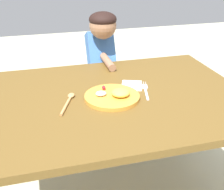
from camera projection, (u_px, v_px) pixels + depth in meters
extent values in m
cube|color=brown|center=(116.00, 98.00, 1.52)|extent=(1.34, 0.98, 0.04)
cube|color=brown|center=(8.00, 128.00, 1.90)|extent=(0.07, 0.07, 0.65)
cube|color=brown|center=(179.00, 105.00, 2.18)|extent=(0.07, 0.07, 0.65)
cylinder|color=gold|center=(112.00, 97.00, 1.48)|extent=(0.28, 0.28, 0.02)
ellipsoid|color=yellow|center=(121.00, 93.00, 1.46)|extent=(0.09, 0.09, 0.03)
ellipsoid|color=red|center=(104.00, 88.00, 1.52)|extent=(0.02, 0.03, 0.02)
ellipsoid|color=silver|center=(101.00, 93.00, 1.47)|extent=(0.05, 0.04, 0.02)
cube|color=silver|center=(146.00, 94.00, 1.52)|extent=(0.05, 0.13, 0.01)
cube|color=silver|center=(144.00, 87.00, 1.60)|extent=(0.04, 0.05, 0.01)
cylinder|color=silver|center=(146.00, 83.00, 1.64)|extent=(0.01, 0.04, 0.00)
cylinder|color=silver|center=(144.00, 83.00, 1.64)|extent=(0.01, 0.04, 0.00)
cylinder|color=silver|center=(142.00, 83.00, 1.64)|extent=(0.01, 0.04, 0.00)
cylinder|color=tan|center=(66.00, 106.00, 1.40)|extent=(0.08, 0.16, 0.01)
ellipsoid|color=tan|center=(71.00, 95.00, 1.50)|extent=(0.05, 0.06, 0.02)
cube|color=#3C4962|center=(100.00, 104.00, 2.31)|extent=(0.19, 0.14, 0.54)
cube|color=#3F72BF|center=(101.00, 56.00, 2.07)|extent=(0.18, 0.25, 0.35)
sphere|color=#9E7051|center=(103.00, 25.00, 1.91)|extent=(0.17, 0.17, 0.17)
ellipsoid|color=black|center=(103.00, 19.00, 1.89)|extent=(0.18, 0.18, 0.10)
cylinder|color=#9E7051|center=(108.00, 62.00, 1.90)|extent=(0.05, 0.24, 0.05)
cube|color=white|center=(132.00, 85.00, 1.62)|extent=(0.15, 0.16, 0.00)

